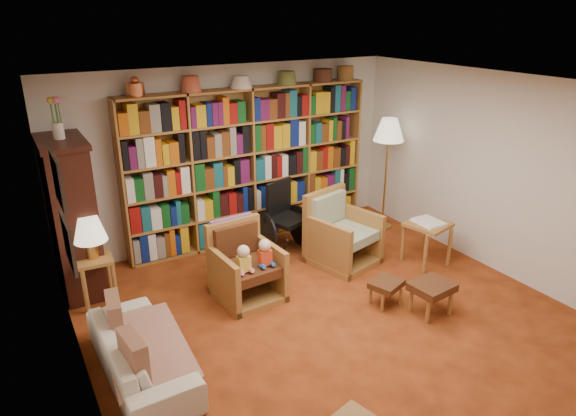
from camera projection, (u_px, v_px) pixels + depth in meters
floor at (329, 316)px, 5.70m from camera, size 5.00×5.00×0.00m
ceiling at (337, 87)px, 4.80m from camera, size 5.00×5.00×0.00m
wall_back at (232, 155)px, 7.27m from camera, size 5.00×0.00×5.00m
wall_front at (558, 338)px, 3.23m from camera, size 5.00×0.00×5.00m
wall_left at (73, 269)px, 4.09m from camera, size 0.00×5.00×5.00m
wall_right at (498, 175)px, 6.41m from camera, size 0.00×5.00×5.00m
bookshelf at (251, 161)px, 7.25m from camera, size 3.60×0.30×2.42m
curio_cabinet at (72, 216)px, 5.93m from camera, size 0.50×0.95×2.40m
framed_pictures at (64, 213)px, 4.20m from camera, size 0.03×0.52×0.97m
sofa at (141, 352)px, 4.72m from camera, size 1.63×0.68×0.47m
sofa_throw at (146, 345)px, 4.72m from camera, size 0.77×1.34×0.04m
cushion_left at (115, 318)px, 4.86m from camera, size 0.18×0.42×0.40m
cushion_right at (134, 359)px, 4.30m from camera, size 0.17×0.42×0.41m
side_table_lamp at (96, 270)px, 5.80m from camera, size 0.42×0.42×0.58m
table_lamp at (90, 230)px, 5.62m from camera, size 0.36×0.36×0.50m
armchair_leather at (244, 266)px, 6.02m from camera, size 0.75×0.80×0.90m
armchair_sage at (339, 235)px, 6.85m from camera, size 0.96×0.97×0.95m
wheelchair at (284, 220)px, 7.14m from camera, size 0.61×0.78×0.98m
floor_lamp at (389, 134)px, 7.50m from camera, size 0.45×0.45×1.71m
side_table_papers at (427, 230)px, 6.73m from camera, size 0.61×0.61×0.61m
footstool_a at (386, 286)px, 5.83m from camera, size 0.44×0.41×0.30m
footstool_b at (432, 289)px, 5.64m from camera, size 0.48×0.42×0.38m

